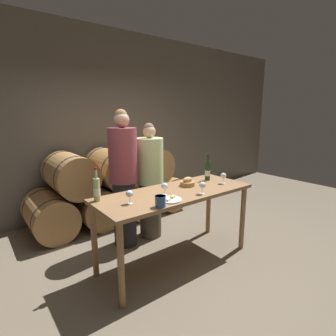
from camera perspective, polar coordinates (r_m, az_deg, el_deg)
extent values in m
plane|color=#726654|center=(3.40, 1.59, -19.44)|extent=(10.00, 10.00, 0.00)
cube|color=#60594F|center=(4.85, -15.66, 9.53)|extent=(10.00, 0.12, 3.20)
cylinder|color=#A87A47|center=(4.25, -24.35, -9.25)|extent=(0.62, 0.93, 0.62)
cylinder|color=#2D2D33|center=(3.98, -23.30, -10.60)|extent=(0.63, 0.02, 0.63)
cylinder|color=#2D2D33|center=(4.53, -25.26, -8.06)|extent=(0.63, 0.02, 0.63)
cylinder|color=#A87A47|center=(4.43, -15.84, -7.74)|extent=(0.62, 0.93, 0.62)
cylinder|color=#2D2D33|center=(4.18, -14.27, -8.90)|extent=(0.63, 0.02, 0.63)
cylinder|color=#2D2D33|center=(4.70, -17.22, -6.70)|extent=(0.63, 0.02, 0.63)
cylinder|color=#A87A47|center=(4.71, -8.21, -6.23)|extent=(0.62, 0.93, 0.62)
cylinder|color=#2D2D33|center=(4.46, -6.30, -7.21)|extent=(0.63, 0.02, 0.63)
cylinder|color=#2D2D33|center=(4.96, -9.92, -5.35)|extent=(0.63, 0.02, 0.63)
cylinder|color=#A87A47|center=(5.05, -1.56, -4.82)|extent=(0.62, 0.93, 0.62)
cylinder|color=#2D2D33|center=(4.83, 0.54, -5.63)|extent=(0.63, 0.02, 0.63)
cylinder|color=#2D2D33|center=(5.29, -3.47, -4.07)|extent=(0.63, 0.02, 0.63)
cylinder|color=#A87A47|center=(4.18, -20.54, -1.30)|extent=(0.62, 0.93, 0.62)
cylinder|color=#2D2D33|center=(3.90, -19.22, -2.11)|extent=(0.63, 0.02, 0.63)
cylinder|color=#2D2D33|center=(4.45, -21.70, -0.59)|extent=(0.63, 0.02, 0.63)
cylinder|color=#A87A47|center=(4.41, -12.22, -0.11)|extent=(0.62, 0.93, 0.62)
cylinder|color=#2D2D33|center=(4.15, -10.43, -0.79)|extent=(0.63, 0.02, 0.63)
cylinder|color=#2D2D33|center=(4.68, -13.80, 0.50)|extent=(0.63, 0.02, 0.63)
cylinder|color=#A87A47|center=(4.73, -4.88, 0.95)|extent=(0.62, 0.93, 0.62)
cylinder|color=#2D2D33|center=(4.49, -2.81, 0.37)|extent=(0.63, 0.02, 0.63)
cylinder|color=#2D2D33|center=(4.98, -6.75, 1.46)|extent=(0.63, 0.02, 0.63)
cylinder|color=olive|center=(2.55, -10.20, -20.28)|extent=(0.06, 0.06, 0.84)
cylinder|color=olive|center=(3.61, 15.91, -10.47)|extent=(0.06, 0.06, 0.84)
cylinder|color=olive|center=(3.03, -15.74, -14.96)|extent=(0.06, 0.06, 0.84)
cylinder|color=olive|center=(3.97, 8.81, -8.06)|extent=(0.06, 0.06, 0.84)
cube|color=olive|center=(3.04, 1.69, -5.43)|extent=(1.89, 0.73, 0.04)
cylinder|color=#232326|center=(3.63, -9.36, -9.72)|extent=(0.30, 0.30, 0.88)
cylinder|color=#8C3D47|center=(3.41, -9.81, 2.74)|extent=(0.37, 0.37, 0.70)
sphere|color=tan|center=(3.37, -10.09, 10.27)|extent=(0.20, 0.20, 0.20)
sphere|color=olive|center=(3.38, -10.22, 11.19)|extent=(0.16, 0.16, 0.16)
cylinder|color=#4C4238|center=(3.84, -3.83, -8.99)|extent=(0.31, 0.31, 0.80)
cylinder|color=beige|center=(3.64, -3.99, 1.57)|extent=(0.38, 0.38, 0.63)
sphere|color=tan|center=(3.59, -4.08, 7.90)|extent=(0.17, 0.17, 0.17)
sphere|color=#75604C|center=(3.60, -4.19, 8.66)|extent=(0.14, 0.14, 0.14)
cylinder|color=#193819|center=(3.54, 8.61, -0.80)|extent=(0.07, 0.07, 0.23)
cylinder|color=#193819|center=(3.50, 8.69, 1.77)|extent=(0.03, 0.03, 0.09)
cylinder|color=black|center=(3.49, 8.72, 2.70)|extent=(0.03, 0.03, 0.02)
cylinder|color=white|center=(3.54, 8.60, -1.09)|extent=(0.07, 0.07, 0.07)
cylinder|color=#ADBC7F|center=(2.77, -15.24, -4.61)|extent=(0.07, 0.07, 0.24)
cylinder|color=#ADBC7F|center=(2.73, -15.43, -1.30)|extent=(0.03, 0.03, 0.09)
cylinder|color=maroon|center=(2.72, -15.50, -0.12)|extent=(0.03, 0.03, 0.02)
cylinder|color=white|center=(2.78, -15.22, -4.99)|extent=(0.07, 0.07, 0.08)
cylinder|color=#335693|center=(2.53, -1.68, -7.28)|extent=(0.10, 0.10, 0.11)
cylinder|color=#335693|center=(2.52, -1.69, -6.21)|extent=(0.11, 0.11, 0.01)
cylinder|color=#A87F4C|center=(3.25, 4.26, -3.42)|extent=(0.18, 0.18, 0.06)
ellipsoid|color=tan|center=(3.24, 4.27, -2.52)|extent=(0.14, 0.08, 0.06)
cylinder|color=white|center=(2.73, 0.52, -6.92)|extent=(0.24, 0.24, 0.01)
cube|color=#E0CC7F|center=(2.77, 1.06, -6.25)|extent=(0.07, 0.06, 0.02)
cube|color=beige|center=(2.68, -0.03, -6.89)|extent=(0.07, 0.06, 0.02)
cylinder|color=white|center=(2.66, -8.32, -7.66)|extent=(0.06, 0.06, 0.00)
cylinder|color=white|center=(2.65, -8.34, -6.93)|extent=(0.01, 0.01, 0.07)
sphere|color=white|center=(2.63, -8.39, -5.59)|extent=(0.07, 0.07, 0.07)
cylinder|color=white|center=(2.90, -0.72, -5.85)|extent=(0.06, 0.06, 0.00)
cylinder|color=white|center=(2.89, -0.72, -5.18)|extent=(0.01, 0.01, 0.07)
sphere|color=white|center=(2.87, -0.73, -3.94)|extent=(0.07, 0.07, 0.07)
cylinder|color=white|center=(2.96, 7.44, -5.57)|extent=(0.06, 0.06, 0.00)
cylinder|color=white|center=(2.95, 7.46, -4.91)|extent=(0.01, 0.01, 0.07)
sphere|color=white|center=(2.93, 7.50, -3.69)|extent=(0.07, 0.07, 0.07)
cylinder|color=white|center=(3.43, 11.91, -3.29)|extent=(0.06, 0.06, 0.00)
cylinder|color=white|center=(3.42, 11.93, -2.71)|extent=(0.01, 0.01, 0.07)
sphere|color=white|center=(3.40, 11.98, -1.65)|extent=(0.07, 0.07, 0.07)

